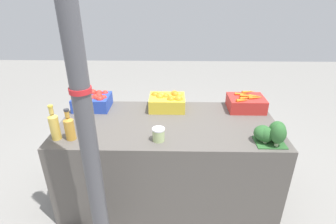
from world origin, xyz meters
TOP-DOWN VIEW (x-y plane):
  - ground_plane at (0.00, 0.00)m, footprint 10.00×10.00m
  - market_table at (0.00, 0.00)m, footprint 1.90×0.89m
  - support_pole at (-0.46, -0.72)m, footprint 0.12×0.12m
  - apple_crate at (-0.73, 0.28)m, footprint 0.34×0.27m
  - orange_crate at (-0.01, 0.29)m, footprint 0.34×0.27m
  - carrot_crate at (0.75, 0.28)m, footprint 0.34×0.27m
  - broccoli_pile at (0.79, -0.31)m, footprint 0.25×0.22m
  - juice_bottle_golden at (-0.87, -0.29)m, footprint 0.07×0.07m
  - juice_bottle_amber at (-0.75, -0.29)m, footprint 0.08×0.08m
  - pickle_jar at (-0.07, -0.30)m, footprint 0.10×0.10m

SIDE VIEW (x-z plane):
  - ground_plane at x=0.00m, z-range 0.00..0.00m
  - market_table at x=0.00m, z-range 0.00..0.77m
  - pickle_jar at x=-0.07m, z-range 0.77..0.88m
  - carrot_crate at x=0.75m, z-range 0.76..0.92m
  - apple_crate at x=-0.73m, z-range 0.77..0.93m
  - orange_crate at x=-0.01m, z-range 0.77..0.94m
  - broccoli_pile at x=0.79m, z-range 0.76..0.95m
  - juice_bottle_amber at x=-0.75m, z-range 0.75..1.01m
  - juice_bottle_golden at x=-0.87m, z-range 0.75..1.04m
  - support_pole at x=-0.46m, z-range 0.00..2.67m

